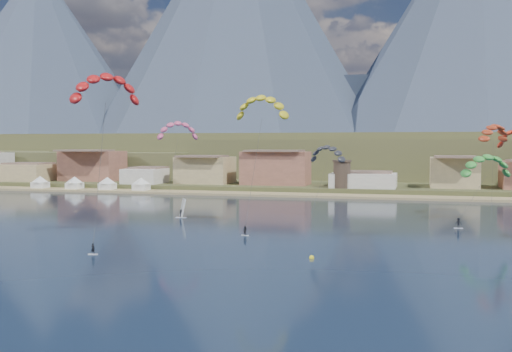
# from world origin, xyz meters

# --- Properties ---
(ground) EXTENTS (2400.00, 2400.00, 0.00)m
(ground) POSITION_xyz_m (0.00, 0.00, 0.00)
(ground) COLOR black
(ground) RESTS_ON ground
(beach) EXTENTS (2200.00, 12.00, 0.90)m
(beach) POSITION_xyz_m (0.00, 106.00, 0.25)
(beach) COLOR tan
(beach) RESTS_ON ground
(land) EXTENTS (2200.00, 900.00, 4.00)m
(land) POSITION_xyz_m (0.00, 560.00, 0.00)
(land) COLOR brown
(land) RESTS_ON ground
(foothills) EXTENTS (940.00, 210.00, 18.00)m
(foothills) POSITION_xyz_m (22.39, 232.47, 9.08)
(foothills) COLOR brown
(foothills) RESTS_ON ground
(mountain_ridge) EXTENTS (2060.00, 480.00, 400.00)m
(mountain_ridge) POSITION_xyz_m (-14.60, 823.65, 150.31)
(mountain_ridge) COLOR #2F3A4F
(mountain_ridge) RESTS_ON ground
(town) EXTENTS (400.00, 24.00, 12.00)m
(town) POSITION_xyz_m (-40.00, 122.00, 8.00)
(town) COLOR silver
(town) RESTS_ON ground
(watchtower) EXTENTS (5.82, 5.82, 8.60)m
(watchtower) POSITION_xyz_m (5.00, 114.00, 6.37)
(watchtower) COLOR #47382D
(watchtower) RESTS_ON ground
(beach_tents) EXTENTS (43.40, 6.40, 5.00)m
(beach_tents) POSITION_xyz_m (-76.25, 106.00, 3.71)
(beach_tents) COLOR white
(beach_tents) RESTS_ON ground
(kitesurfer_red) EXTENTS (11.62, 15.84, 28.16)m
(kitesurfer_red) POSITION_xyz_m (-20.02, 15.24, 25.08)
(kitesurfer_red) COLOR silver
(kitesurfer_red) RESTS_ON ground
(kitesurfer_yellow) EXTENTS (10.67, 14.40, 26.41)m
(kitesurfer_yellow) POSITION_xyz_m (-0.88, 39.49, 23.12)
(kitesurfer_yellow) COLOR silver
(kitesurfer_yellow) RESTS_ON ground
(kitesurfer_green) EXTENTS (12.28, 16.21, 17.07)m
(kitesurfer_green) POSITION_xyz_m (40.74, 58.18, 11.87)
(kitesurfer_green) COLOR silver
(kitesurfer_green) RESTS_ON ground
(distant_kite_pink) EXTENTS (10.74, 8.36, 22.55)m
(distant_kite_pink) POSITION_xyz_m (-28.17, 64.39, 19.51)
(distant_kite_pink) COLOR #262626
(distant_kite_pink) RESTS_ON ground
(distant_kite_dark) EXTENTS (8.70, 6.83, 17.01)m
(distant_kite_dark) POSITION_xyz_m (9.04, 56.46, 14.13)
(distant_kite_dark) COLOR #262626
(distant_kite_dark) RESTS_ON ground
(distant_kite_red) EXTENTS (7.82, 8.76, 21.19)m
(distant_kite_red) POSITION_xyz_m (42.80, 65.27, 18.49)
(distant_kite_red) COLOR #262626
(distant_kite_red) RESTS_ON ground
(windsurfer) EXTENTS (2.29, 2.49, 4.06)m
(windsurfer) POSITION_xyz_m (-20.63, 48.00, 1.29)
(windsurfer) COLOR silver
(windsurfer) RESTS_ON ground
(buoy) EXTENTS (0.69, 0.69, 0.69)m
(buoy) POSITION_xyz_m (13.77, 10.29, 0.12)
(buoy) COLOR yellow
(buoy) RESTS_ON ground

